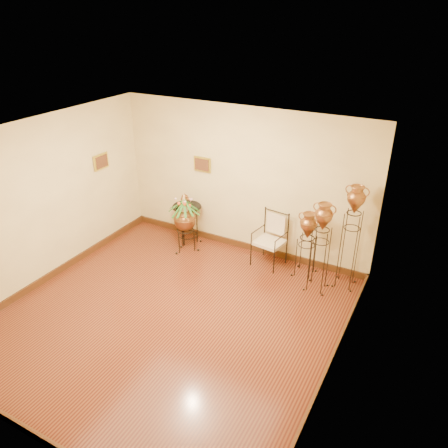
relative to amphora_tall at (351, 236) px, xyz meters
The scene contains 8 objects.
ground 3.19m from the amphora_tall, 135.00° to the right, with size 5.00×5.00×0.00m, color brown.
room_shell 3.14m from the amphora_tall, 135.17° to the right, with size 5.02×5.02×2.81m.
amphora_tall is the anchor object (origin of this frame).
amphora_mid 0.53m from the amphora_tall, 139.78° to the right, with size 0.42×0.42×1.61m.
amphora_short 0.79m from the amphora_tall, behind, with size 0.46×0.46×1.23m.
planter_urn 3.09m from the amphora_tall, behind, with size 0.81×0.81×1.26m.
armchair 1.49m from the amphora_tall, behind, with size 0.63×0.60×1.01m.
side_table 3.23m from the amphora_tall, behind, with size 0.62×0.62×1.03m.
Camera 1 is at (3.30, -4.36, 4.35)m, focal length 35.00 mm.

